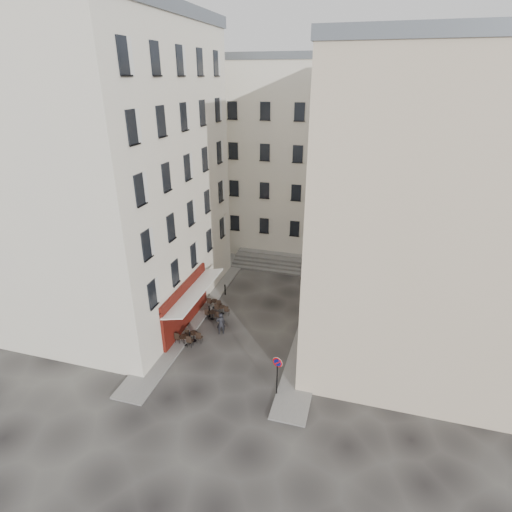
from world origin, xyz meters
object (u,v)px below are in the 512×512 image
(bistro_table_a, at_px, (184,339))
(bistro_table_b, at_px, (194,336))
(no_parking_sign, at_px, (277,369))
(pedestrian, at_px, (221,323))

(bistro_table_a, distance_m, bistro_table_b, 0.75)
(no_parking_sign, bearing_deg, bistro_table_b, 170.74)
(no_parking_sign, distance_m, bistro_table_b, 7.61)
(bistro_table_a, xyz_separation_m, bistro_table_b, (0.45, 0.60, -0.01))
(bistro_table_a, bearing_deg, bistro_table_b, 52.93)
(bistro_table_a, height_order, pedestrian, pedestrian)
(no_parking_sign, xyz_separation_m, bistro_table_a, (-7.10, 2.83, -1.40))
(no_parking_sign, distance_m, pedestrian, 7.12)
(bistro_table_a, relative_size, bistro_table_b, 1.03)
(no_parking_sign, height_order, bistro_table_a, no_parking_sign)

